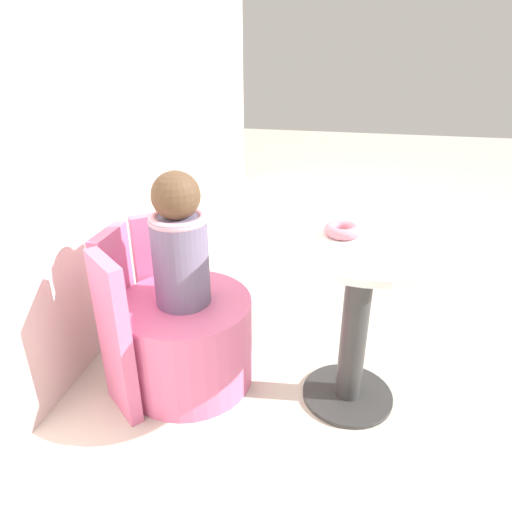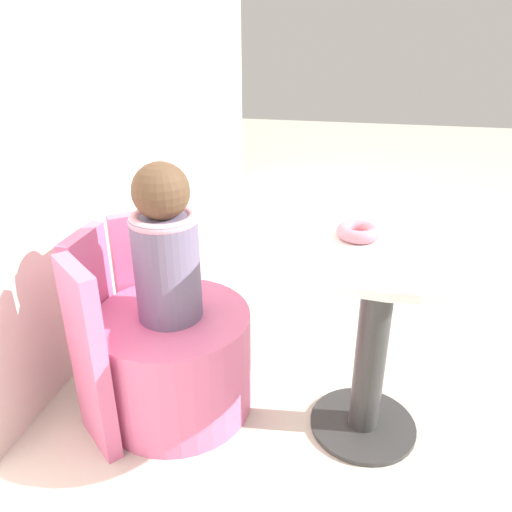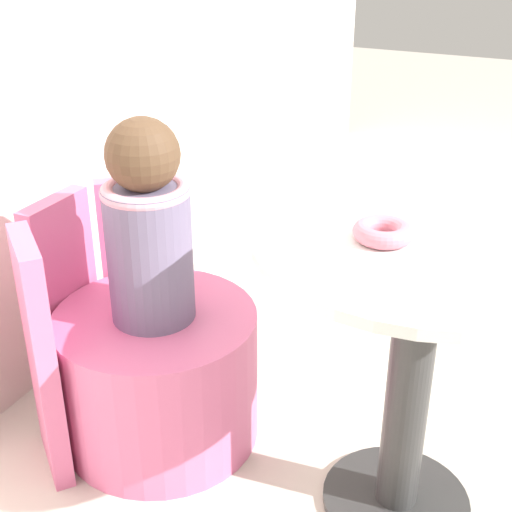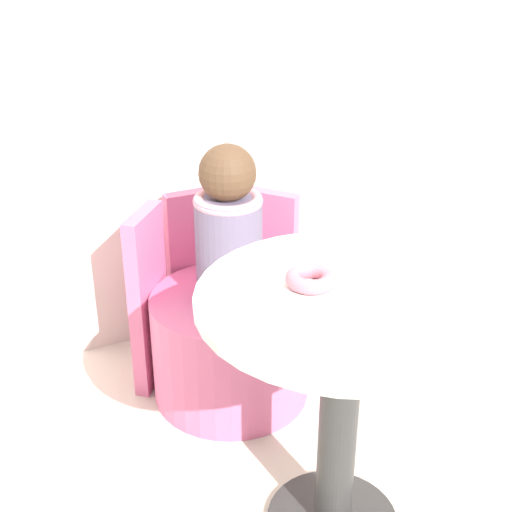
{
  "view_description": "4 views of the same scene",
  "coord_description": "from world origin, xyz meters",
  "px_view_note": "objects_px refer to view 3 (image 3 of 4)",
  "views": [
    {
      "loc": [
        -1.45,
        0.03,
        1.32
      ],
      "look_at": [
        -0.02,
        0.34,
        0.62
      ],
      "focal_mm": 32.0,
      "sensor_mm": 36.0,
      "label": 1
    },
    {
      "loc": [
        -1.34,
        0.05,
        1.27
      ],
      "look_at": [
        0.0,
        0.34,
        0.63
      ],
      "focal_mm": 35.0,
      "sensor_mm": 36.0,
      "label": 2
    },
    {
      "loc": [
        -1.31,
        -0.29,
        1.34
      ],
      "look_at": [
        -0.04,
        0.32,
        0.64
      ],
      "focal_mm": 50.0,
      "sensor_mm": 36.0,
      "label": 3
    },
    {
      "loc": [
        -0.77,
        -1.26,
        1.55
      ],
      "look_at": [
        -0.02,
        0.36,
        0.67
      ],
      "focal_mm": 50.0,
      "sensor_mm": 36.0,
      "label": 4
    }
  ],
  "objects_px": {
    "tub_chair": "(159,375)",
    "round_table": "(416,320)",
    "child_figure": "(148,227)",
    "donut": "(383,232)"
  },
  "relations": [
    {
      "from": "tub_chair",
      "to": "round_table",
      "type": "bearing_deg",
      "value": -88.23
    },
    {
      "from": "round_table",
      "to": "child_figure",
      "type": "xyz_separation_m",
      "value": [
        -0.02,
        0.67,
        0.1
      ]
    },
    {
      "from": "round_table",
      "to": "tub_chair",
      "type": "bearing_deg",
      "value": 91.77
    },
    {
      "from": "round_table",
      "to": "child_figure",
      "type": "height_order",
      "value": "child_figure"
    },
    {
      "from": "donut",
      "to": "round_table",
      "type": "bearing_deg",
      "value": -54.61
    },
    {
      "from": "tub_chair",
      "to": "donut",
      "type": "xyz_separation_m",
      "value": [
        -0.03,
        -0.59,
        0.56
      ]
    },
    {
      "from": "donut",
      "to": "tub_chair",
      "type": "bearing_deg",
      "value": 86.79
    },
    {
      "from": "round_table",
      "to": "tub_chair",
      "type": "distance_m",
      "value": 0.75
    },
    {
      "from": "round_table",
      "to": "tub_chair",
      "type": "xyz_separation_m",
      "value": [
        -0.02,
        0.67,
        -0.34
      ]
    },
    {
      "from": "child_figure",
      "to": "donut",
      "type": "xyz_separation_m",
      "value": [
        -0.03,
        -0.59,
        0.12
      ]
    }
  ]
}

